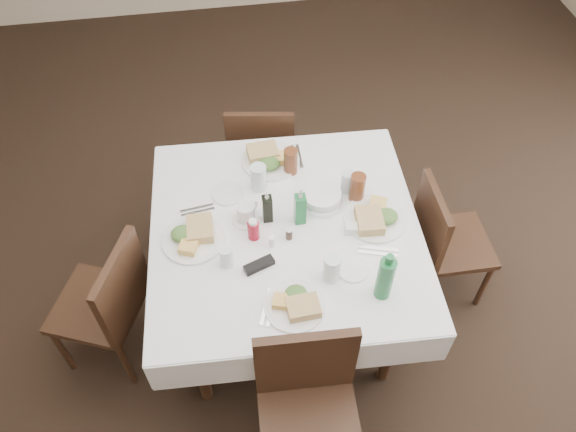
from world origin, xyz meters
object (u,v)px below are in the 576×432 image
object	(u,v)px
water_w	(226,257)
oil_cruet_dark	(267,208)
green_bottle	(385,278)
chair_west	(110,301)
oil_cruet_green	(300,208)
chair_east	(442,238)
coffee_mug	(246,214)
water_n	(259,178)
water_s	(332,268)
chair_north	(262,149)
bread_basket	(321,198)
chair_south	(308,402)
ketchup_bottle	(253,230)
water_e	(348,182)
dining_table	(286,238)

from	to	relation	value
water_w	oil_cruet_dark	distance (m)	0.32
oil_cruet_dark	green_bottle	distance (m)	0.67
chair_west	oil_cruet_green	distance (m)	1.04
chair_east	coffee_mug	size ratio (longest dim) A/B	5.92
oil_cruet_dark	water_n	bearing A→B (deg)	93.86
water_s	oil_cruet_green	xyz separation A→B (m)	(-0.08, 0.35, 0.02)
chair_east	water_n	size ratio (longest dim) A/B	5.52
chair_north	chair_east	bearing A→B (deg)	-43.56
chair_west	water_s	world-z (taller)	water_s
water_w	bread_basket	distance (m)	0.59
chair_south	chair_west	world-z (taller)	chair_south
bread_basket	ketchup_bottle	world-z (taller)	ketchup_bottle
bread_basket	oil_cruet_green	xyz separation A→B (m)	(-0.13, -0.10, 0.06)
coffee_mug	water_s	bearing A→B (deg)	-49.64
chair_west	water_e	world-z (taller)	water_e
chair_south	oil_cruet_dark	world-z (taller)	oil_cruet_dark
oil_cruet_green	dining_table	bearing A→B (deg)	-155.04
chair_east	water_w	world-z (taller)	water_w
oil_cruet_dark	chair_east	bearing A→B (deg)	-2.59
chair_west	water_e	xyz separation A→B (m)	(1.24, 0.30, 0.32)
water_w	oil_cruet_dark	size ratio (longest dim) A/B	0.57
bread_basket	water_n	bearing A→B (deg)	153.40
oil_cruet_green	water_w	bearing A→B (deg)	-151.82
water_s	ketchup_bottle	size ratio (longest dim) A/B	1.20
chair_east	chair_west	bearing A→B (deg)	-175.56
chair_south	bread_basket	xyz separation A→B (m)	(0.23, 0.91, 0.27)
chair_south	bread_basket	size ratio (longest dim) A/B	4.23
chair_west	green_bottle	size ratio (longest dim) A/B	3.12
water_s	green_bottle	distance (m)	0.24
water_n	ketchup_bottle	size ratio (longest dim) A/B	1.23
chair_north	water_e	xyz separation A→B (m)	(0.36, -0.67, 0.34)
water_n	water_s	xyz separation A→B (m)	(0.25, -0.60, -0.00)
oil_cruet_green	coffee_mug	size ratio (longest dim) A/B	1.59
chair_south	water_n	bearing A→B (deg)	93.57
water_n	water_w	bearing A→B (deg)	-114.71
oil_cruet_green	chair_north	bearing A→B (deg)	96.22
dining_table	chair_west	world-z (taller)	chair_west
oil_cruet_dark	dining_table	bearing A→B (deg)	-41.64
chair_north	green_bottle	bearing A→B (deg)	-73.87
chair_east	oil_cruet_green	bearing A→B (deg)	179.37
oil_cruet_green	chair_west	bearing A→B (deg)	-171.46
oil_cruet_dark	oil_cruet_green	distance (m)	0.16
oil_cruet_dark	bread_basket	bearing A→B (deg)	13.37
water_n	chair_south	bearing A→B (deg)	-86.43
chair_south	water_n	xyz separation A→B (m)	(-0.07, 1.06, 0.31)
dining_table	ketchup_bottle	world-z (taller)	ketchup_bottle
green_bottle	chair_west	bearing A→B (deg)	165.55
chair_west	ketchup_bottle	bearing A→B (deg)	6.26
chair_north	chair_south	distance (m)	1.64
chair_north	oil_cruet_dark	bearing A→B (deg)	-94.55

